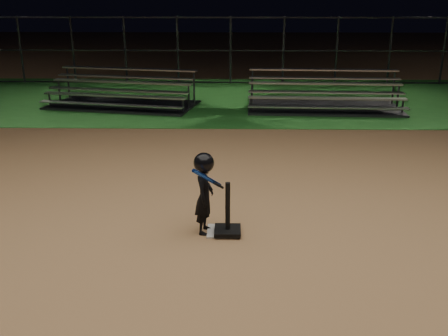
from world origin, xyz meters
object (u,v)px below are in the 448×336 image
batting_tee (228,224)px  child_batter (204,191)px  bleacher_right (324,102)px  home_plate (223,231)px  bleacher_left (122,99)px

batting_tee → child_batter: 0.59m
child_batter → bleacher_right: 9.01m
home_plate → bleacher_right: (2.84, 8.45, 0.22)m
bleacher_left → batting_tee: bearing=-57.9°
child_batter → batting_tee: bearing=-90.9°
home_plate → batting_tee: 0.18m
bleacher_right → batting_tee: bearing=-105.2°
home_plate → child_batter: bearing=-179.9°
bleacher_right → home_plate: bearing=-105.8°
batting_tee → child_batter: bearing=169.2°
bleacher_left → child_batter: bearing=-59.7°
home_plate → batting_tee: batting_tee is taller
bleacher_left → bleacher_right: bearing=8.6°
bleacher_left → bleacher_right: bleacher_right is taller
batting_tee → bleacher_right: (2.77, 8.51, 0.06)m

